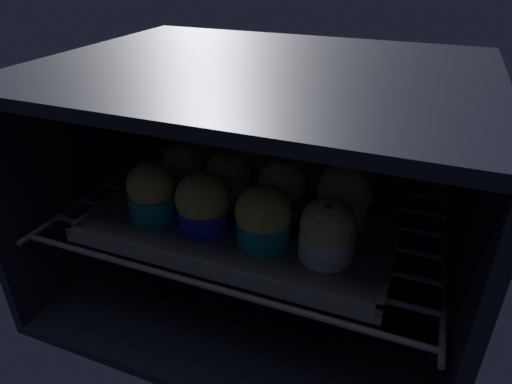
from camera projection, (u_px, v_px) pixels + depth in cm
name	position (u px, v px, depth cm)	size (l,w,h in cm)	color
oven_cavity	(270.00, 177.00, 70.64)	(59.00, 47.00, 37.00)	black
oven_rack	(260.00, 209.00, 68.83)	(54.80, 42.00, 0.80)	#444756
baking_tray	(256.00, 208.00, 66.97)	(41.60, 33.25, 2.20)	#4C4C51
muffin_row0_col0	(152.00, 193.00, 62.03)	(6.84, 6.84, 8.29)	#0C8C84
muffin_row0_col1	(203.00, 203.00, 59.57)	(7.38, 7.38, 8.61)	#1928B7
muffin_row0_col2	(263.00, 218.00, 56.35)	(7.20, 7.20, 8.25)	#0C8C84
muffin_row0_col3	(328.00, 231.00, 53.92)	(6.84, 6.84, 8.01)	silver
muffin_row1_col0	(184.00, 170.00, 69.14)	(6.84, 6.84, 7.72)	#7A238C
muffin_row1_col1	(228.00, 179.00, 66.15)	(7.03, 7.03, 8.18)	silver
muffin_row1_col2	(282.00, 189.00, 63.48)	(6.95, 6.95, 8.11)	red
muffin_row1_col3	(344.00, 196.00, 60.70)	(7.43, 7.43, 8.67)	silver
muffin_row2_col0	(208.00, 148.00, 75.72)	(6.84, 6.84, 8.78)	#1928B7
muffin_row2_col1	(253.00, 158.00, 73.42)	(6.91, 6.91, 7.61)	silver
muffin_row2_col2	(301.00, 163.00, 70.39)	(7.03, 7.03, 8.43)	#0C8C84
muffin_row2_col3	(353.00, 172.00, 67.76)	(7.18, 7.18, 8.29)	silver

